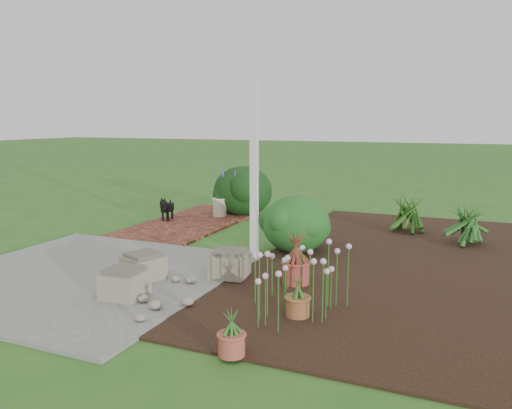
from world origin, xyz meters
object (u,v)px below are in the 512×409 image
at_px(evergreen_shrub, 296,222).
at_px(cream_ceramic_urn, 220,207).
at_px(stone_trough_near, 125,284).
at_px(black_dog, 167,207).

bearing_deg(evergreen_shrub, cream_ceramic_urn, 139.62).
xyz_separation_m(stone_trough_near, cream_ceramic_urn, (-1.21, 4.62, 0.04)).
bearing_deg(evergreen_shrub, black_dog, 159.26).
bearing_deg(cream_ceramic_urn, stone_trough_near, -75.32).
bearing_deg(stone_trough_near, black_dog, 117.12).
distance_m(cream_ceramic_urn, evergreen_shrub, 3.02).
relative_size(stone_trough_near, cream_ceramic_urn, 1.19).
relative_size(stone_trough_near, evergreen_shrub, 0.42).
relative_size(black_dog, evergreen_shrub, 0.49).
bearing_deg(stone_trough_near, evergreen_shrub, 67.91).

